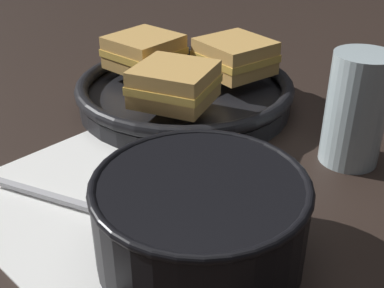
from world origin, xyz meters
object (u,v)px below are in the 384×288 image
(sandwich_near_right, at_px, (174,84))
(skillet, at_px, (185,93))
(soup_bowl, at_px, (200,214))
(sandwich_near_left, at_px, (144,52))
(spoon, at_px, (97,210))
(sandwich_far_left, at_px, (235,56))
(drinking_glass, at_px, (356,110))

(sandwich_near_right, bearing_deg, skillet, 114.27)
(soup_bowl, bearing_deg, sandwich_near_left, 135.18)
(spoon, xyz_separation_m, skillet, (-0.07, 0.25, 0.01))
(skillet, relative_size, sandwich_near_left, 2.91)
(skillet, distance_m, sandwich_far_left, 0.09)
(soup_bowl, xyz_separation_m, drinking_glass, (0.06, 0.23, 0.02))
(drinking_glass, bearing_deg, spoon, -125.57)
(spoon, bearing_deg, soup_bowl, -5.06)
(sandwich_far_left, bearing_deg, spoon, -85.53)
(sandwich_far_left, bearing_deg, soup_bowl, -66.16)
(spoon, bearing_deg, drinking_glass, 45.08)
(sandwich_far_left, relative_size, drinking_glass, 0.92)
(sandwich_near_left, relative_size, sandwich_near_right, 0.98)
(skillet, xyz_separation_m, sandwich_near_left, (-0.08, 0.01, 0.04))
(sandwich_far_left, bearing_deg, skillet, -125.73)
(sandwich_near_left, xyz_separation_m, sandwich_near_right, (0.11, -0.08, 0.00))
(skillet, xyz_separation_m, sandwich_near_right, (0.03, -0.07, 0.04))
(skillet, distance_m, sandwich_near_left, 0.09)
(sandwich_near_left, height_order, drinking_glass, drinking_glass)
(sandwich_near_left, relative_size, drinking_glass, 0.81)
(skillet, height_order, drinking_glass, drinking_glass)
(soup_bowl, distance_m, skillet, 0.31)
(skillet, distance_m, drinking_glass, 0.24)
(spoon, height_order, sandwich_far_left, sandwich_far_left)
(spoon, bearing_deg, sandwich_near_right, 92.15)
(soup_bowl, height_order, skillet, soup_bowl)
(soup_bowl, xyz_separation_m, sandwich_far_left, (-0.14, 0.31, 0.02))
(spoon, relative_size, skillet, 0.59)
(sandwich_near_right, bearing_deg, sandwich_far_left, 84.27)
(soup_bowl, relative_size, sandwich_near_left, 1.73)
(skillet, bearing_deg, soup_bowl, -53.82)
(spoon, xyz_separation_m, sandwich_far_left, (-0.02, 0.32, 0.06))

